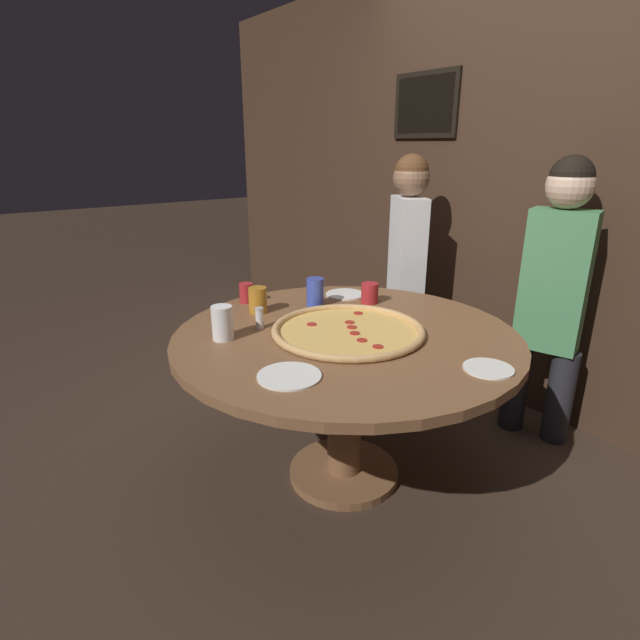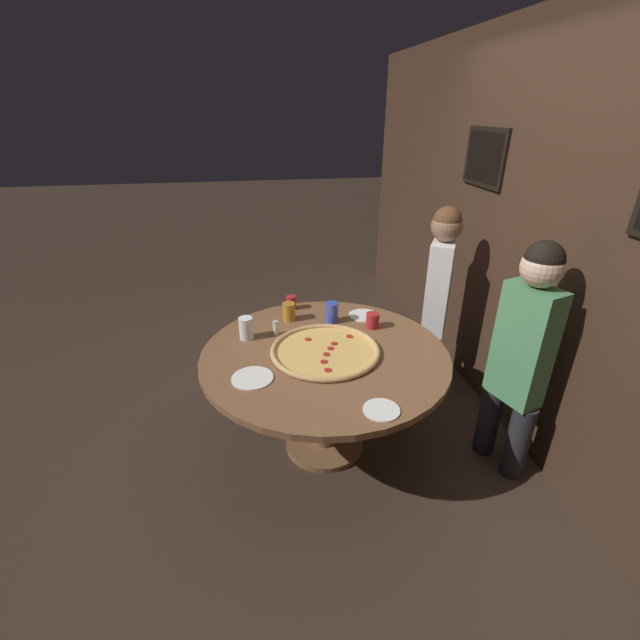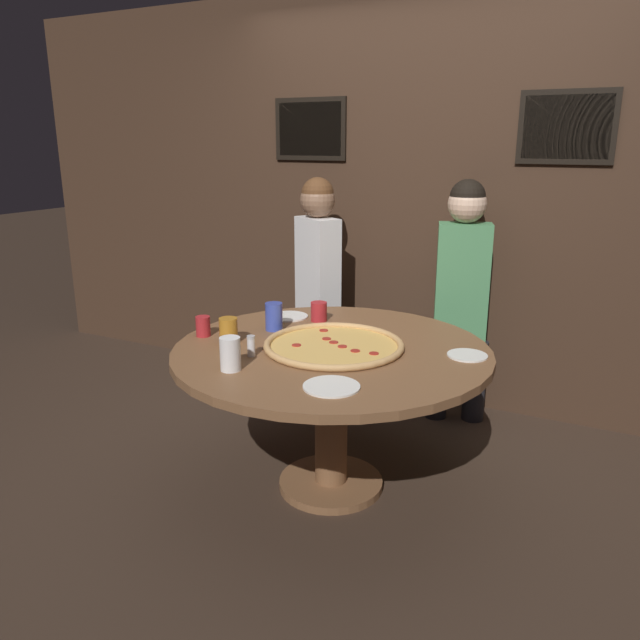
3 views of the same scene
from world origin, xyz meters
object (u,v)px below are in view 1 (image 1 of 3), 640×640
dining_table (346,362)px  diner_side_right (554,288)px  giant_pizza (349,330)px  white_plate_beside_cup (345,294)px  drink_cup_far_left (315,292)px  drink_cup_beside_pizza (370,293)px  drink_cup_front_edge (246,293)px  diner_far_left (407,260)px  white_plate_far_back (488,369)px  drink_cup_near_left (222,323)px  condiment_shaker (259,318)px  drink_cup_by_shaker (258,300)px  white_plate_right_side (289,376)px

dining_table → diner_side_right: size_ratio=1.02×
giant_pizza → white_plate_beside_cup: (-0.45, 0.36, -0.01)m
drink_cup_far_left → diner_side_right: (0.72, 0.96, 0.02)m
drink_cup_far_left → diner_side_right: diner_side_right is taller
dining_table → giant_pizza: bearing=17.9°
drink_cup_beside_pizza → drink_cup_front_edge: drink_cup_beside_pizza is taller
giant_pizza → white_plate_beside_cup: bearing=141.4°
diner_side_right → white_plate_beside_cup: bearing=25.5°
diner_far_left → drink_cup_far_left: bearing=132.7°
drink_cup_beside_pizza → drink_cup_front_edge: size_ratio=1.03×
drink_cup_far_left → white_plate_far_back: size_ratio=0.78×
giant_pizza → diner_far_left: diner_far_left is taller
drink_cup_beside_pizza → white_plate_beside_cup: (-0.18, -0.01, -0.05)m
drink_cup_beside_pizza → diner_far_left: bearing=117.7°
drink_cup_near_left → drink_cup_front_edge: size_ratio=1.44×
diner_far_left → diner_side_right: size_ratio=0.99×
giant_pizza → diner_far_left: size_ratio=0.45×
dining_table → drink_cup_near_left: drink_cup_near_left is taller
giant_pizza → condiment_shaker: bearing=-135.5°
dining_table → diner_side_right: (0.33, 1.08, 0.23)m
drink_cup_by_shaker → diner_side_right: size_ratio=0.09×
drink_cup_far_left → condiment_shaker: 0.41m
diner_far_left → drink_cup_near_left: bearing=133.1°
white_plate_beside_cup → condiment_shaker: condiment_shaker is taller
dining_table → drink_cup_front_edge: drink_cup_front_edge is taller
white_plate_right_side → drink_cup_front_edge: bearing=160.0°
white_plate_far_back → diner_side_right: 0.95m
drink_cup_front_edge → white_plate_far_back: bearing=13.4°
white_plate_far_back → condiment_shaker: 0.98m
dining_table → drink_cup_by_shaker: 0.54m
drink_cup_front_edge → white_plate_beside_cup: bearing=67.0°
drink_cup_by_shaker → white_plate_far_back: drink_cup_by_shaker is taller
dining_table → drink_cup_far_left: drink_cup_far_left is taller
white_plate_beside_cup → diner_far_left: size_ratio=0.15×
dining_table → drink_cup_near_left: size_ratio=10.34×
giant_pizza → diner_side_right: (0.32, 1.08, 0.08)m
drink_cup_far_left → diner_far_left: diner_far_left is taller
diner_side_right → white_plate_far_back: bearing=89.3°
drink_cup_beside_pizza → condiment_shaker: 0.65m
condiment_shaker → giant_pizza: bearing=44.5°
white_plate_beside_cup → white_plate_right_side: bearing=-50.9°
drink_cup_near_left → drink_cup_front_edge: (-0.40, 0.33, -0.02)m
dining_table → condiment_shaker: bearing=-134.7°
white_plate_right_side → white_plate_far_back: 0.72m
condiment_shaker → drink_cup_by_shaker: bearing=151.3°
dining_table → drink_cup_by_shaker: (-0.47, -0.16, 0.20)m
white_plate_beside_cup → condiment_shaker: bearing=-75.1°
white_plate_far_back → diner_far_left: 1.43m
white_plate_right_side → diner_side_right: (0.12, 1.52, 0.09)m
giant_pizza → drink_cup_by_shaker: size_ratio=5.30×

